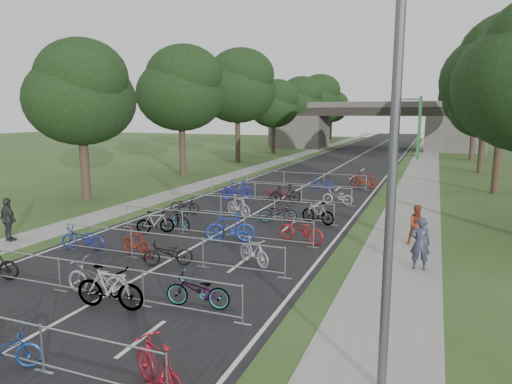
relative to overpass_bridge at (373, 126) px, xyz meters
The scene contains 51 objects.
road 15.41m from the overpass_bridge, 90.00° to the right, with size 11.00×140.00×0.01m, color black.
sidewalk_right 17.36m from the overpass_bridge, 61.93° to the right, with size 3.00×140.00×0.01m, color gray.
sidewalk_left 17.14m from the overpass_bridge, 116.57° to the right, with size 2.00×140.00×0.01m, color gray.
lane_markings 15.41m from the overpass_bridge, 90.00° to the right, with size 0.12×140.00×0.00m, color silver.
overpass_bridge is the anchor object (origin of this frame).
lamppost 63.55m from the overpass_bridge, 82.47° to the right, with size 0.61×0.65×8.21m.
tree_left_0 50.47m from the overpass_bridge, 103.07° to the right, with size 6.72×6.72×10.25m.
tree_left_1 38.97m from the overpass_bridge, 107.08° to the right, with size 7.56×7.56×11.53m.
tree_right_1 39.56m from the overpass_bridge, 70.53° to the right, with size 8.18×8.18×12.47m.
tree_left_2 27.92m from the overpass_bridge, 114.44° to the right, with size 8.40×8.40×12.81m.
tree_right_2 28.39m from the overpass_bridge, 62.40° to the right, with size 6.16×6.16×9.39m.
tree_left_3 17.59m from the overpass_bridge, 131.07° to the right, with size 6.72×6.72×10.25m.
tree_right_3 18.82m from the overpass_bridge, 44.93° to the right, with size 7.17×7.17×10.93m.
tree_left_4 12.05m from the overpass_bridge, behind, with size 7.56×7.56×11.53m.
tree_right_4 13.86m from the overpass_bridge, ahead, with size 8.18×8.18×12.47m.
tree_left_5 16.44m from the overpass_bridge, 136.20° to the left, with size 8.40×8.40×12.81m.
tree_right_5 17.23m from the overpass_bridge, 39.82° to the left, with size 6.16×6.16×9.39m.
tree_left_6 25.77m from the overpass_bridge, 116.43° to the left, with size 6.72×6.72×10.25m.
tree_right_6 26.62m from the overpass_bridge, 60.25° to the left, with size 7.17×7.17×10.93m.
barrier_row_1 61.47m from the overpass_bridge, 90.00° to the right, with size 9.70×0.08×1.10m.
barrier_row_2 57.88m from the overpass_bridge, 90.00° to the right, with size 9.70×0.08×1.10m.
barrier_row_3 54.08m from the overpass_bridge, 90.00° to the right, with size 9.70×0.08×1.10m.
barrier_row_4 50.09m from the overpass_bridge, 90.00° to the right, with size 9.70×0.08×1.10m.
barrier_row_5 45.10m from the overpass_bridge, 90.00° to the right, with size 9.70×0.08×1.10m.
barrier_row_6 39.11m from the overpass_bridge, 90.00° to the right, with size 9.70×0.08×1.10m.
bike_2 65.31m from the overpass_bridge, 89.46° to the right, with size 0.59×1.68×0.88m, color navy.
bike_3 65.01m from the overpass_bridge, 86.20° to the right, with size 0.55×1.96×1.18m, color maroon.
bike_5 61.39m from the overpass_bridge, 90.20° to the right, with size 0.74×2.12×1.11m, color #9A9BA1.
bike_6 61.94m from the overpass_bridge, 89.30° to the right, with size 0.59×2.08×1.25m, color #989A9F.
bike_7 61.06m from the overpass_bridge, 87.17° to the right, with size 0.66×1.90×1.00m, color #989A9F.
bike_8 57.94m from the overpass_bridge, 93.91° to the right, with size 0.64×1.84×0.97m, color navy.
bike_9 57.70m from the overpass_bridge, 91.46° to the right, with size 0.50×1.77×1.06m, color maroon.
bike_10 58.20m from the overpass_bridge, 89.72° to the right, with size 0.61×1.76×0.92m, color black.
bike_11 57.09m from the overpass_bridge, 86.85° to the right, with size 0.48×1.69×1.01m, color silver.
bike_12 54.58m from the overpass_bridge, 92.85° to the right, with size 0.48×1.71×1.03m, color #989A9F.
bike_13 53.37m from the overpass_bridge, 92.22° to the right, with size 0.59×1.68×0.88m, color #989A9F.
bike_14 54.58m from the overpass_bridge, 88.85° to the right, with size 0.59×2.10×1.26m, color #1C3C9C.
bike_15 53.71m from the overpass_bridge, 85.81° to the right, with size 0.73×2.10×1.11m, color maroon.
bike_16 50.41m from the overpass_bridge, 94.15° to the right, with size 0.60×1.72×0.90m, color black.
bike_17 50.11m from the overpass_bridge, 90.56° to the right, with size 0.55×1.96×1.18m, color #A0A2A8.
bike_18 50.49m from the overpass_bridge, 87.90° to the right, with size 0.65×1.88×0.99m, color #989A9F.
bike_19 50.19m from the overpass_bridge, 85.66° to the right, with size 0.52×1.83×1.10m, color #989A9F.
bike_20 45.49m from the overpass_bridge, 93.34° to the right, with size 0.58×2.05×1.23m, color navy.
bike_21 44.72m from the overpass_bridge, 90.40° to the right, with size 0.59×1.70×0.89m, color maroon.
bike_22 45.59m from the overpass_bridge, 89.18° to the right, with size 0.54×1.90×1.14m, color black.
bike_23 45.04m from the overpass_bridge, 85.25° to the right, with size 0.64×1.83×0.96m, color silver.
bike_26 40.05m from the overpass_bridge, 87.64° to the right, with size 0.67×1.93×1.01m, color #1B3398.
bike_27 38.40m from the overpass_bridge, 83.55° to the right, with size 0.59×2.08×1.25m, color maroon.
pedestrian_a 55.95m from the overpass_bridge, 81.02° to the right, with size 0.69×0.45×1.88m, color #2D3143.
pedestrian_b 52.76m from the overpass_bridge, 80.69° to the right, with size 0.82×0.64×1.68m, color maroon.
pedestrian_c 58.41m from the overpass_bridge, 97.71° to the right, with size 1.11×0.46×1.89m, color #292A2C.
Camera 1 is at (9.00, -6.64, 5.46)m, focal length 32.00 mm.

